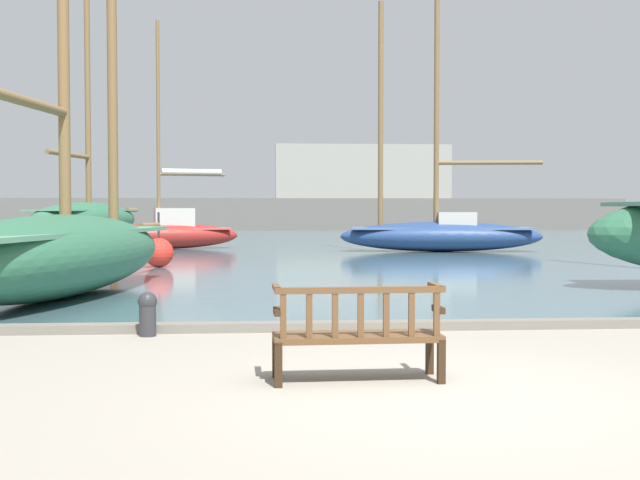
{
  "coord_description": "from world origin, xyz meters",
  "views": [
    {
      "loc": [
        -1.57,
        -6.91,
        1.63
      ],
      "look_at": [
        -0.33,
        10.0,
        1.0
      ],
      "focal_mm": 45.0,
      "sensor_mm": 36.0,
      "label": 1
    }
  ],
  "objects_px": {
    "sailboat_mid_port": "(61,246)",
    "sailboat_outer_starboard": "(164,231)",
    "park_bench": "(358,332)",
    "channel_buoy": "(159,253)",
    "sailboat_outer_port": "(87,216)",
    "mooring_bollard": "(148,311)",
    "sailboat_centre_channel": "(441,230)"
  },
  "relations": [
    {
      "from": "sailboat_mid_port",
      "to": "sailboat_outer_starboard",
      "type": "bearing_deg",
      "value": 91.01
    },
    {
      "from": "park_bench",
      "to": "sailboat_mid_port",
      "type": "height_order",
      "value": "sailboat_mid_port"
    },
    {
      "from": "sailboat_outer_starboard",
      "to": "channel_buoy",
      "type": "height_order",
      "value": "sailboat_outer_starboard"
    },
    {
      "from": "sailboat_outer_port",
      "to": "sailboat_outer_starboard",
      "type": "distance_m",
      "value": 14.74
    },
    {
      "from": "sailboat_outer_starboard",
      "to": "mooring_bollard",
      "type": "xyz_separation_m",
      "value": [
        2.43,
        -21.96,
        -0.5
      ]
    },
    {
      "from": "sailboat_centre_channel",
      "to": "channel_buoy",
      "type": "distance_m",
      "value": 12.21
    },
    {
      "from": "park_bench",
      "to": "sailboat_outer_starboard",
      "type": "distance_m",
      "value": 25.34
    },
    {
      "from": "sailboat_outer_starboard",
      "to": "channel_buoy",
      "type": "xyz_separation_m",
      "value": [
        1.12,
        -10.44,
        -0.34
      ]
    },
    {
      "from": "mooring_bollard",
      "to": "channel_buoy",
      "type": "height_order",
      "value": "channel_buoy"
    },
    {
      "from": "sailboat_outer_port",
      "to": "channel_buoy",
      "type": "relative_size",
      "value": 8.94
    },
    {
      "from": "sailboat_outer_starboard",
      "to": "park_bench",
      "type": "bearing_deg",
      "value": -79.05
    },
    {
      "from": "sailboat_outer_port",
      "to": "mooring_bollard",
      "type": "height_order",
      "value": "sailboat_outer_port"
    },
    {
      "from": "sailboat_centre_channel",
      "to": "sailboat_outer_starboard",
      "type": "bearing_deg",
      "value": 165.37
    },
    {
      "from": "mooring_bollard",
      "to": "sailboat_outer_starboard",
      "type": "bearing_deg",
      "value": 96.32
    },
    {
      "from": "park_bench",
      "to": "mooring_bollard",
      "type": "height_order",
      "value": "park_bench"
    },
    {
      "from": "park_bench",
      "to": "sailboat_outer_starboard",
      "type": "bearing_deg",
      "value": 100.95
    },
    {
      "from": "sailboat_mid_port",
      "to": "channel_buoy",
      "type": "xyz_separation_m",
      "value": [
        0.81,
        7.28,
        -0.5
      ]
    },
    {
      "from": "sailboat_outer_port",
      "to": "mooring_bollard",
      "type": "relative_size",
      "value": 23.19
    },
    {
      "from": "channel_buoy",
      "to": "sailboat_outer_port",
      "type": "bearing_deg",
      "value": 106.31
    },
    {
      "from": "park_bench",
      "to": "sailboat_mid_port",
      "type": "relative_size",
      "value": 0.14
    },
    {
      "from": "park_bench",
      "to": "channel_buoy",
      "type": "distance_m",
      "value": 14.9
    },
    {
      "from": "sailboat_centre_channel",
      "to": "sailboat_outer_starboard",
      "type": "relative_size",
      "value": 1.2
    },
    {
      "from": "park_bench",
      "to": "channel_buoy",
      "type": "relative_size",
      "value": 1.08
    },
    {
      "from": "park_bench",
      "to": "sailboat_outer_port",
      "type": "relative_size",
      "value": 0.12
    },
    {
      "from": "park_bench",
      "to": "sailboat_centre_channel",
      "type": "distance_m",
      "value": 22.86
    },
    {
      "from": "sailboat_outer_starboard",
      "to": "sailboat_mid_port",
      "type": "bearing_deg",
      "value": -88.99
    },
    {
      "from": "sailboat_outer_starboard",
      "to": "channel_buoy",
      "type": "bearing_deg",
      "value": -83.86
    },
    {
      "from": "park_bench",
      "to": "sailboat_centre_channel",
      "type": "xyz_separation_m",
      "value": [
        5.81,
        22.1,
        0.41
      ]
    },
    {
      "from": "sailboat_outer_port",
      "to": "sailboat_outer_starboard",
      "type": "xyz_separation_m",
      "value": [
        5.88,
        -13.51,
        -0.47
      ]
    },
    {
      "from": "park_bench",
      "to": "channel_buoy",
      "type": "xyz_separation_m",
      "value": [
        -3.69,
        14.44,
        0.01
      ]
    },
    {
      "from": "park_bench",
      "to": "sailboat_mid_port",
      "type": "xyz_separation_m",
      "value": [
        -4.5,
        7.16,
        0.51
      ]
    },
    {
      "from": "sailboat_outer_port",
      "to": "channel_buoy",
      "type": "distance_m",
      "value": 24.96
    }
  ]
}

